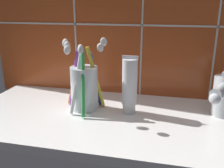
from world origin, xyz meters
TOP-DOWN VIEW (x-y plane):
  - sink_counter at (0.00, 0.00)cm, footprint 79.79×34.21cm
  - toothbrush_cup at (-10.87, 2.75)cm, footprint 12.62×11.11cm
  - toothpaste_tube at (0.94, 2.82)cm, footprint 3.94×3.75cm
  - sink_faucet at (23.55, 5.98)cm, footprint 7.99×11.89cm

SIDE VIEW (x-z plane):
  - sink_counter at x=0.00cm, z-range 0.00..2.00cm
  - sink_faucet at x=23.55cm, z-range 1.79..13.22cm
  - toothbrush_cup at x=-10.87cm, z-range -0.98..17.73cm
  - toothpaste_tube at x=0.94cm, z-range 1.94..16.64cm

